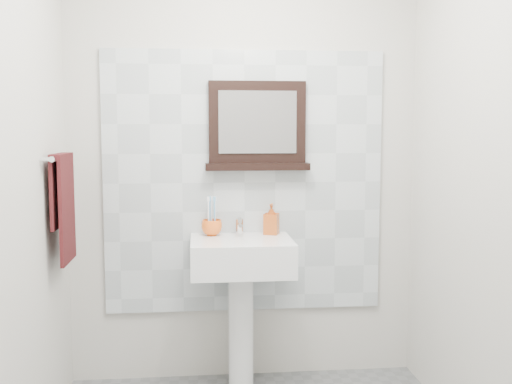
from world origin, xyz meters
TOP-DOWN VIEW (x-y plane):
  - back_wall at (0.00, 1.10)m, footprint 2.00×0.01m
  - front_wall at (0.00, -1.10)m, footprint 2.00×0.01m
  - left_wall at (-1.00, 0.00)m, footprint 0.01×2.20m
  - right_wall at (1.00, 0.00)m, footprint 0.01×2.20m
  - splashback at (0.00, 1.09)m, footprint 1.60×0.02m
  - pedestal_sink at (-0.03, 0.87)m, footprint 0.55×0.44m
  - toothbrush_cup at (-0.19, 0.99)m, footprint 0.12×0.12m
  - toothbrushes at (-0.19, 1.00)m, footprint 0.05×0.04m
  - soap_dispenser at (0.15, 1.00)m, footprint 0.10×0.10m
  - framed_mirror at (0.07, 1.06)m, footprint 0.59×0.11m
  - towel_bar at (-0.95, 0.73)m, footprint 0.07×0.40m
  - hand_towel at (-0.94, 0.73)m, footprint 0.06×0.30m

SIDE VIEW (x-z plane):
  - pedestal_sink at x=-0.03m, z-range 0.20..1.16m
  - toothbrush_cup at x=-0.19m, z-range 0.86..0.95m
  - soap_dispenser at x=0.15m, z-range 0.86..1.04m
  - toothbrushes at x=-0.19m, z-range 0.88..1.09m
  - hand_towel at x=-0.94m, z-range 0.83..1.38m
  - splashback at x=0.00m, z-range 0.40..1.90m
  - back_wall at x=0.00m, z-range 0.00..2.50m
  - front_wall at x=0.00m, z-range 0.00..2.50m
  - left_wall at x=-1.00m, z-range 0.00..2.50m
  - right_wall at x=1.00m, z-range 0.00..2.50m
  - towel_bar at x=-0.95m, z-range 1.30..1.33m
  - framed_mirror at x=0.07m, z-range 1.21..1.71m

